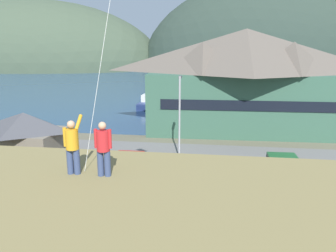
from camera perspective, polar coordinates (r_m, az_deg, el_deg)
The scene contains 17 objects.
ground_plane at distance 21.80m, azimuth -2.71°, elevation -14.36°, with size 600.00×600.00×0.00m, color #66604C.
parking_lot_pad at distance 26.24m, azimuth -0.69°, elevation -9.19°, with size 40.00×20.00×0.10m, color slate.
bay_water at distance 79.64m, azimuth 5.27°, elevation 6.25°, with size 360.00×84.00×0.03m, color navy.
far_hill_west_ridge at distance 156.40m, azimuth -21.86°, elevation 8.96°, with size 111.94×60.48×54.02m, color #42513D.
far_hill_east_peak at distance 137.43m, azimuth 15.57°, elevation 8.92°, with size 93.20×51.86×66.03m, color #2D3D33.
harbor_lodge at distance 41.86m, azimuth 12.55°, elevation 7.92°, with size 23.52×12.55×11.74m.
storage_shed_near_lot at distance 31.09m, azimuth -22.40°, elevation -1.98°, with size 6.70×5.15×4.64m.
wharf_dock at distance 54.56m, azimuth -0.03°, elevation 3.23°, with size 3.20×10.10×0.70m.
moored_boat_wharfside at distance 55.54m, azimuth -3.39°, elevation 3.78°, with size 2.40×6.45×2.16m.
parked_car_mid_row_near at distance 23.69m, azimuth -20.81°, elevation -10.06°, with size 4.35×2.35×1.82m.
parked_car_front_row_silver at distance 21.62m, azimuth 9.55°, elevation -11.65°, with size 4.33×2.31×1.82m.
parked_car_mid_row_far at distance 26.99m, azimuth -6.16°, elevation -6.29°, with size 4.23×2.11×1.82m.
parked_car_front_row_red at distance 21.52m, azimuth -6.73°, elevation -11.67°, with size 4.23×2.11×1.82m.
parked_car_back_row_right at distance 27.82m, azimuth 18.04°, elevation -6.29°, with size 4.25×2.15×1.82m.
parking_light_pole at distance 30.20m, azimuth 1.93°, elevation 2.32°, with size 0.24×0.78×7.31m.
person_kite_flyer at distance 11.23m, azimuth -15.49°, elevation -3.05°, with size 0.51×0.67×1.86m.
person_companion at distance 10.84m, azimuth -10.63°, elevation -3.46°, with size 0.55×0.40×1.74m.
Camera 1 is at (3.64, -18.90, 10.25)m, focal length 36.98 mm.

